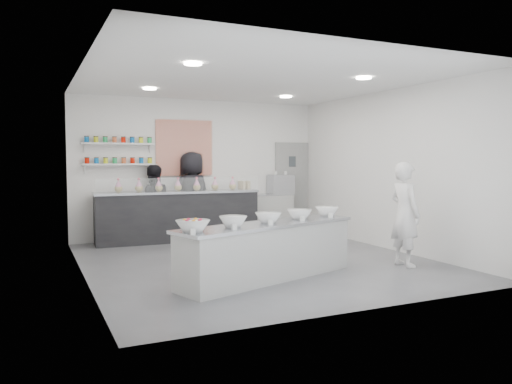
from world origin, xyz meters
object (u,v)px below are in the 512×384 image
(espresso_ledge, at_px, (267,214))
(staff_right, at_px, (192,195))
(prep_counter, at_px, (268,251))
(woman_prep, at_px, (405,214))
(staff_left, at_px, (153,203))
(back_bar, at_px, (178,216))
(espresso_machine, at_px, (281,184))

(espresso_ledge, bearing_deg, staff_right, -179.87)
(espresso_ledge, bearing_deg, prep_counter, -115.74)
(woman_prep, relative_size, staff_left, 1.05)
(back_bar, xyz_separation_m, staff_right, (0.38, 0.25, 0.41))
(espresso_machine, height_order, staff_left, staff_left)
(espresso_ledge, xyz_separation_m, woman_prep, (0.43, -4.12, 0.38))
(prep_counter, xyz_separation_m, espresso_machine, (2.27, 3.99, 0.72))
(prep_counter, xyz_separation_m, espresso_ledge, (1.92, 3.99, 0.05))
(woman_prep, bearing_deg, espresso_ledge, 7.41)
(staff_right, bearing_deg, espresso_machine, 160.98)
(prep_counter, height_order, espresso_machine, espresso_machine)
(back_bar, distance_m, espresso_machine, 2.61)
(espresso_machine, relative_size, staff_right, 0.30)
(staff_left, xyz_separation_m, staff_right, (0.85, 0.00, 0.14))
(back_bar, xyz_separation_m, espresso_ledge, (2.18, 0.25, -0.07))
(prep_counter, relative_size, espresso_machine, 5.27)
(back_bar, relative_size, woman_prep, 2.03)
(back_bar, xyz_separation_m, woman_prep, (2.61, -3.87, 0.31))
(prep_counter, xyz_separation_m, woman_prep, (2.35, -0.13, 0.43))
(staff_left, height_order, staff_right, staff_right)
(back_bar, height_order, woman_prep, woman_prep)
(staff_left, bearing_deg, woman_prep, 135.56)
(espresso_machine, bearing_deg, staff_left, -179.92)
(woman_prep, distance_m, staff_right, 4.68)
(prep_counter, relative_size, espresso_ledge, 2.41)
(espresso_ledge, distance_m, espresso_machine, 0.75)
(prep_counter, height_order, staff_right, staff_right)
(prep_counter, xyz_separation_m, back_bar, (-0.25, 3.74, 0.12))
(staff_left, distance_m, staff_right, 0.86)
(back_bar, bearing_deg, woman_prep, -53.70)
(woman_prep, distance_m, staff_left, 5.14)
(espresso_ledge, distance_m, staff_right, 1.86)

